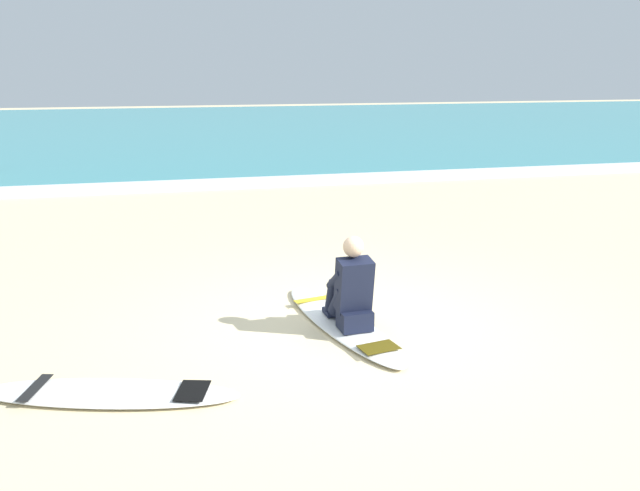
% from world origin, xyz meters
% --- Properties ---
extents(ground_plane, '(80.00, 80.00, 0.00)m').
position_xyz_m(ground_plane, '(0.00, 0.00, 0.00)').
color(ground_plane, beige).
extents(sea, '(80.00, 28.00, 0.10)m').
position_xyz_m(sea, '(0.00, 22.38, 0.05)').
color(sea, teal).
rests_on(sea, ground).
extents(breaking_foam, '(80.00, 0.90, 0.11)m').
position_xyz_m(breaking_foam, '(0.00, 8.68, 0.06)').
color(breaking_foam, white).
rests_on(breaking_foam, ground).
extents(surfboard_main, '(0.99, 2.50, 0.08)m').
position_xyz_m(surfboard_main, '(-0.11, 0.06, 0.04)').
color(surfboard_main, white).
rests_on(surfboard_main, ground).
extents(surfer_seated, '(0.39, 0.72, 0.95)m').
position_xyz_m(surfer_seated, '(-0.06, -0.11, 0.44)').
color(surfer_seated, black).
rests_on(surfer_seated, surfboard_main).
extents(surfboard_spare_near, '(2.24, 1.10, 0.08)m').
position_xyz_m(surfboard_spare_near, '(-2.38, -0.99, 0.04)').
color(surfboard_spare_near, white).
rests_on(surfboard_spare_near, ground).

